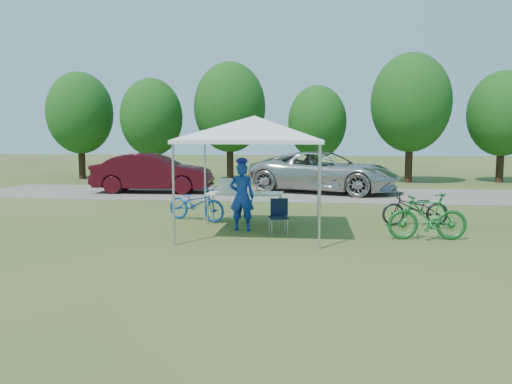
# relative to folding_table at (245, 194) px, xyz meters

# --- Properties ---
(ground) EXTENTS (100.00, 100.00, 0.00)m
(ground) POSITION_rel_folding_table_xyz_m (0.40, -1.35, -0.76)
(ground) COLOR #2D5119
(ground) RESTS_ON ground
(gravel_strip) EXTENTS (24.00, 5.00, 0.02)m
(gravel_strip) POSITION_rel_folding_table_xyz_m (0.40, 6.65, -0.75)
(gravel_strip) COLOR gray
(gravel_strip) RESTS_ON ground
(canopy) EXTENTS (4.53, 4.53, 3.00)m
(canopy) POSITION_rel_folding_table_xyz_m (0.40, -1.35, 1.89)
(canopy) COLOR #A5A5AA
(canopy) RESTS_ON ground
(treeline) EXTENTS (24.89, 4.28, 6.30)m
(treeline) POSITION_rel_folding_table_xyz_m (0.11, 12.70, 2.77)
(treeline) COLOR #382314
(treeline) RESTS_ON ground
(folding_table) EXTENTS (1.95, 0.81, 0.80)m
(folding_table) POSITION_rel_folding_table_xyz_m (0.00, 0.00, 0.00)
(folding_table) COLOR white
(folding_table) RESTS_ON ground
(folding_chair) EXTENTS (0.50, 0.52, 0.81)m
(folding_chair) POSITION_rel_folding_table_xyz_m (0.98, -1.29, -0.28)
(folding_chair) COLOR black
(folding_chair) RESTS_ON ground
(cooler) EXTENTS (0.48, 0.33, 0.35)m
(cooler) POSITION_rel_folding_table_xyz_m (-0.43, 0.00, 0.22)
(cooler) COLOR white
(cooler) RESTS_ON folding_table
(ice_cream_cup) EXTENTS (0.08, 0.08, 0.06)m
(ice_cream_cup) POSITION_rel_folding_table_xyz_m (0.38, -0.05, 0.07)
(ice_cream_cup) COLOR #D1DD34
(ice_cream_cup) RESTS_ON folding_table
(cyclist) EXTENTS (0.62, 0.43, 1.64)m
(cyclist) POSITION_rel_folding_table_xyz_m (0.07, -1.06, 0.06)
(cyclist) COLOR #123298
(cyclist) RESTS_ON ground
(bike_blue) EXTENTS (1.88, 1.26, 0.94)m
(bike_blue) POSITION_rel_folding_table_xyz_m (-1.36, 0.22, -0.29)
(bike_blue) COLOR #1347AD
(bike_blue) RESTS_ON ground
(bike_green) EXTENTS (1.74, 0.59, 1.03)m
(bike_green) POSITION_rel_folding_table_xyz_m (4.26, -1.68, -0.25)
(bike_green) COLOR #166425
(bike_green) RESTS_ON ground
(bike_dark) EXTENTS (1.78, 0.86, 0.89)m
(bike_dark) POSITION_rel_folding_table_xyz_m (4.36, 0.12, -0.31)
(bike_dark) COLOR black
(bike_dark) RESTS_ON ground
(minivan) EXTENTS (6.52, 4.56, 1.65)m
(minivan) POSITION_rel_folding_table_xyz_m (2.20, 7.50, 0.09)
(minivan) COLOR beige
(minivan) RESTS_ON gravel_strip
(sedan) EXTENTS (4.81, 1.87, 1.56)m
(sedan) POSITION_rel_folding_table_xyz_m (-4.67, 6.61, 0.04)
(sedan) COLOR #410A13
(sedan) RESTS_ON gravel_strip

